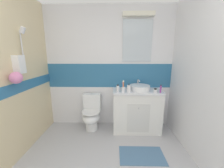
{
  "coord_description": "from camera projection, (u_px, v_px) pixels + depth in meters",
  "views": [
    {
      "loc": [
        0.13,
        -0.4,
        1.53
      ],
      "look_at": [
        0.07,
        1.83,
        1.04
      ],
      "focal_mm": 21.35,
      "sensor_mm": 36.0,
      "label": 1
    }
  ],
  "objects": [
    {
      "name": "vanity_cabinet",
      "position": [
        136.0,
        110.0,
        2.72
      ],
      "size": [
        0.95,
        0.51,
        0.85
      ],
      "color": "white",
      "rests_on": "ground_plane"
    },
    {
      "name": "bath_mat",
      "position": [
        142.0,
        155.0,
        2.07
      ],
      "size": [
        0.69,
        0.4,
        0.01
      ],
      "primitive_type": "cube",
      "color": "#4C7299",
      "rests_on": "ground_plane"
    },
    {
      "name": "toothbrush_cup",
      "position": [
        123.0,
        89.0,
        2.48
      ],
      "size": [
        0.06,
        0.06,
        0.23
      ],
      "color": "white",
      "rests_on": "vanity_cabinet"
    },
    {
      "name": "soap_dispenser",
      "position": [
        129.0,
        89.0,
        2.45
      ],
      "size": [
        0.06,
        0.06,
        0.18
      ],
      "color": "white",
      "rests_on": "vanity_cabinet"
    },
    {
      "name": "hair_gel_jar",
      "position": [
        155.0,
        90.0,
        2.48
      ],
      "size": [
        0.07,
        0.07,
        0.07
      ],
      "color": "white",
      "rests_on": "vanity_cabinet"
    },
    {
      "name": "toilet",
      "position": [
        91.0,
        113.0,
        2.75
      ],
      "size": [
        0.37,
        0.5,
        0.75
      ],
      "color": "white",
      "rests_on": "ground_plane"
    },
    {
      "name": "deodorant_spray_can",
      "position": [
        118.0,
        89.0,
        2.49
      ],
      "size": [
        0.05,
        0.05,
        0.14
      ],
      "color": "white",
      "rests_on": "vanity_cabinet"
    },
    {
      "name": "ground_plane",
      "position": [
        106.0,
        166.0,
        1.89
      ],
      "size": [
        3.2,
        3.48,
        0.04
      ],
      "primitive_type": "cube",
      "color": "#B2B2B7"
    },
    {
      "name": "toothpaste_tube_upright",
      "position": [
        161.0,
        89.0,
        2.44
      ],
      "size": [
        0.03,
        0.03,
        0.15
      ],
      "color": "#993F99",
      "rests_on": "vanity_cabinet"
    },
    {
      "name": "wall_right_plain",
      "position": [
        217.0,
        79.0,
        1.59
      ],
      "size": [
        0.1,
        3.48,
        2.5
      ],
      "primitive_type": "cube",
      "color": "white",
      "rests_on": "ground_plane"
    },
    {
      "name": "wall_back_tiled",
      "position": [
        110.0,
        68.0,
        2.84
      ],
      "size": [
        3.2,
        0.2,
        2.5
      ],
      "color": "white",
      "rests_on": "ground_plane"
    },
    {
      "name": "sink_basin",
      "position": [
        140.0,
        88.0,
        2.61
      ],
      "size": [
        0.39,
        0.44,
        0.18
      ],
      "color": "white",
      "rests_on": "vanity_cabinet"
    }
  ]
}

